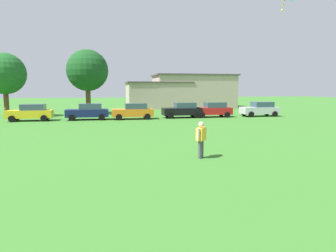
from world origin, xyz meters
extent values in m
plane|color=#387528|center=(0.00, 30.00, 0.00)|extent=(160.00, 160.00, 0.00)
cylinder|color=#4C4C51|center=(6.42, 15.96, 0.42)|extent=(0.16, 0.16, 0.85)
cylinder|color=#4C4C51|center=(6.26, 15.76, 0.42)|extent=(0.16, 0.16, 0.85)
cube|color=yellow|center=(6.34, 15.86, 1.14)|extent=(0.60, 0.64, 0.60)
cylinder|color=beige|center=(6.57, 16.13, 1.16)|extent=(0.12, 0.12, 0.56)
cylinder|color=beige|center=(6.12, 15.59, 1.16)|extent=(0.12, 0.12, 0.56)
sphere|color=beige|center=(6.34, 15.86, 1.60)|extent=(0.26, 0.26, 0.26)
sphere|color=yellow|center=(9.74, 14.87, 7.09)|extent=(0.10, 0.10, 0.10)
sphere|color=yellow|center=(9.69, 14.87, 6.87)|extent=(0.10, 0.10, 0.10)
sphere|color=yellow|center=(9.64, 14.87, 6.65)|extent=(0.10, 0.10, 0.10)
cube|color=yellow|center=(-5.36, 35.12, 0.70)|extent=(4.30, 1.80, 0.76)
cube|color=#334756|center=(-5.02, 35.12, 1.38)|extent=(2.24, 1.58, 0.60)
cylinder|color=black|center=(-6.82, 34.22, 0.32)|extent=(0.64, 0.22, 0.64)
cylinder|color=black|center=(-6.82, 36.02, 0.32)|extent=(0.64, 0.22, 0.64)
cylinder|color=black|center=(-3.90, 34.22, 0.32)|extent=(0.64, 0.22, 0.64)
cylinder|color=black|center=(-3.90, 36.02, 0.32)|extent=(0.64, 0.22, 0.64)
cube|color=#141E4C|center=(0.20, 35.08, 0.70)|extent=(4.30, 1.80, 0.76)
cube|color=#334756|center=(0.55, 35.08, 1.38)|extent=(2.24, 1.58, 0.60)
cylinder|color=black|center=(-1.26, 34.18, 0.32)|extent=(0.64, 0.22, 0.64)
cylinder|color=black|center=(-1.26, 35.98, 0.32)|extent=(0.64, 0.22, 0.64)
cylinder|color=black|center=(1.66, 34.18, 0.32)|extent=(0.64, 0.22, 0.64)
cylinder|color=black|center=(1.66, 35.98, 0.32)|extent=(0.64, 0.22, 0.64)
cube|color=orange|center=(4.84, 34.78, 0.70)|extent=(4.30, 1.80, 0.76)
cube|color=#334756|center=(5.19, 34.78, 1.38)|extent=(2.24, 1.58, 0.60)
cylinder|color=black|center=(3.38, 33.88, 0.32)|extent=(0.64, 0.22, 0.64)
cylinder|color=black|center=(3.38, 35.68, 0.32)|extent=(0.64, 0.22, 0.64)
cylinder|color=black|center=(6.30, 33.88, 0.32)|extent=(0.64, 0.22, 0.64)
cylinder|color=black|center=(6.30, 35.68, 0.32)|extent=(0.64, 0.22, 0.64)
cube|color=black|center=(10.35, 35.26, 0.70)|extent=(4.30, 1.80, 0.76)
cube|color=#334756|center=(10.70, 35.26, 1.38)|extent=(2.24, 1.58, 0.60)
cylinder|color=black|center=(8.89, 34.36, 0.32)|extent=(0.64, 0.22, 0.64)
cylinder|color=black|center=(8.89, 36.16, 0.32)|extent=(0.64, 0.22, 0.64)
cylinder|color=black|center=(11.82, 34.36, 0.32)|extent=(0.64, 0.22, 0.64)
cylinder|color=black|center=(11.82, 36.16, 0.32)|extent=(0.64, 0.22, 0.64)
cube|color=red|center=(13.87, 35.28, 0.70)|extent=(4.30, 1.80, 0.76)
cube|color=#334756|center=(14.21, 35.28, 1.38)|extent=(2.24, 1.58, 0.60)
cylinder|color=black|center=(12.41, 34.38, 0.32)|extent=(0.64, 0.22, 0.64)
cylinder|color=black|center=(12.41, 36.18, 0.32)|extent=(0.64, 0.22, 0.64)
cylinder|color=black|center=(15.33, 34.38, 0.32)|extent=(0.64, 0.22, 0.64)
cylinder|color=black|center=(15.33, 36.18, 0.32)|extent=(0.64, 0.22, 0.64)
cube|color=silver|center=(19.59, 35.10, 0.70)|extent=(4.30, 1.80, 0.76)
cube|color=#334756|center=(19.94, 35.10, 1.38)|extent=(2.24, 1.58, 0.60)
cylinder|color=black|center=(18.13, 34.20, 0.32)|extent=(0.64, 0.22, 0.64)
cylinder|color=black|center=(18.13, 36.00, 0.32)|extent=(0.64, 0.22, 0.64)
cylinder|color=black|center=(21.05, 34.20, 0.32)|extent=(0.64, 0.22, 0.64)
cylinder|color=black|center=(21.05, 36.00, 0.32)|extent=(0.64, 0.22, 0.64)
cylinder|color=brown|center=(-8.84, 39.94, 1.46)|extent=(0.54, 0.54, 2.92)
sphere|color=#1E5B23|center=(-8.84, 39.94, 4.87)|extent=(4.60, 4.60, 4.60)
cylinder|color=brown|center=(-0.01, 42.52, 1.64)|extent=(0.60, 0.60, 3.27)
sphere|color=#194C1E|center=(-0.01, 42.52, 5.46)|extent=(5.16, 5.16, 5.16)
cube|color=tan|center=(10.58, 52.40, 2.00)|extent=(9.88, 7.42, 4.00)
cube|color=#4C4742|center=(10.58, 52.40, 4.12)|extent=(10.27, 7.72, 0.24)
cube|color=tan|center=(16.65, 52.40, 2.62)|extent=(12.81, 7.49, 5.24)
cube|color=#4C4742|center=(16.65, 52.40, 5.36)|extent=(13.32, 7.79, 0.24)
camera|label=1|loc=(1.92, 2.17, 3.29)|focal=33.05mm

